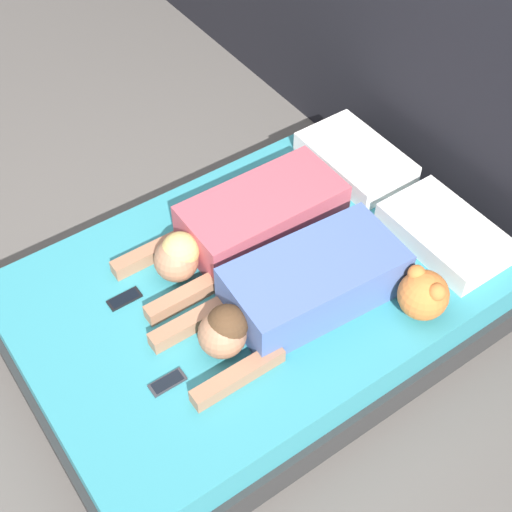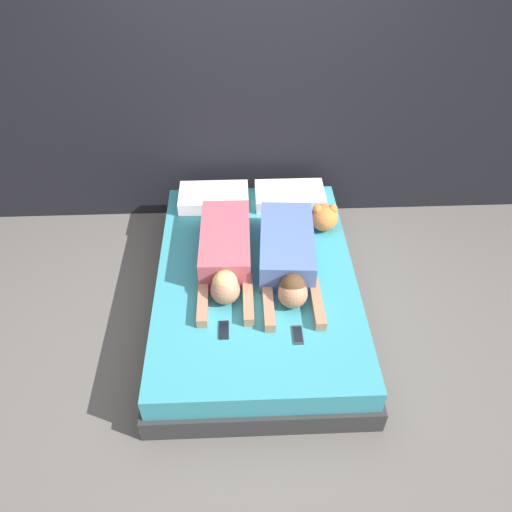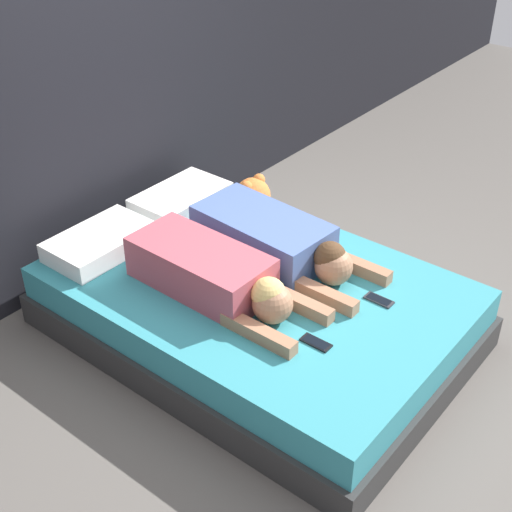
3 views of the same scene
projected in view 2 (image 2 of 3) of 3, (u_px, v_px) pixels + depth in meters
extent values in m
plane|color=#5B5651|center=(256.00, 305.00, 3.90)|extent=(12.00, 12.00, 0.00)
cube|color=black|center=(250.00, 77.00, 3.95)|extent=(12.00, 0.06, 2.60)
cube|color=#2D2D2D|center=(256.00, 297.00, 3.84)|extent=(1.50, 2.19, 0.18)
cube|color=teal|center=(256.00, 280.00, 3.72)|extent=(1.44, 2.13, 0.18)
cube|color=white|center=(214.00, 198.00, 4.24)|extent=(0.59, 0.36, 0.11)
cube|color=white|center=(290.00, 196.00, 4.26)|extent=(0.59, 0.36, 0.11)
cube|color=#B24C59|center=(225.00, 243.00, 3.71)|extent=(0.37, 0.76, 0.23)
sphere|color=#A37051|center=(225.00, 290.00, 3.38)|extent=(0.20, 0.20, 0.20)
sphere|color=#D8B266|center=(225.00, 283.00, 3.36)|extent=(0.17, 0.17, 0.17)
cube|color=#A37051|center=(203.00, 301.00, 3.39)|extent=(0.07, 0.42, 0.07)
cube|color=#A37051|center=(248.00, 300.00, 3.40)|extent=(0.07, 0.42, 0.07)
cube|color=#4C66A5|center=(287.00, 246.00, 3.69)|extent=(0.44, 0.79, 0.23)
sphere|color=#A37051|center=(293.00, 294.00, 3.35)|extent=(0.20, 0.20, 0.20)
sphere|color=#4C331E|center=(293.00, 286.00, 3.34)|extent=(0.17, 0.17, 0.17)
cube|color=#A37051|center=(268.00, 305.00, 3.36)|extent=(0.07, 0.42, 0.07)
cube|color=#A37051|center=(317.00, 303.00, 3.37)|extent=(0.07, 0.42, 0.07)
cube|color=black|center=(224.00, 330.00, 3.24)|extent=(0.06, 0.15, 0.01)
cube|color=black|center=(224.00, 329.00, 3.24)|extent=(0.05, 0.13, 0.00)
cube|color=#2D2D33|center=(298.00, 335.00, 3.21)|extent=(0.06, 0.15, 0.01)
cube|color=black|center=(298.00, 334.00, 3.21)|extent=(0.05, 0.13, 0.00)
sphere|color=orange|center=(324.00, 218.00, 3.95)|extent=(0.22, 0.22, 0.22)
sphere|color=orange|center=(317.00, 209.00, 3.89)|extent=(0.08, 0.08, 0.08)
sphere|color=orange|center=(333.00, 209.00, 3.90)|extent=(0.08, 0.08, 0.08)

